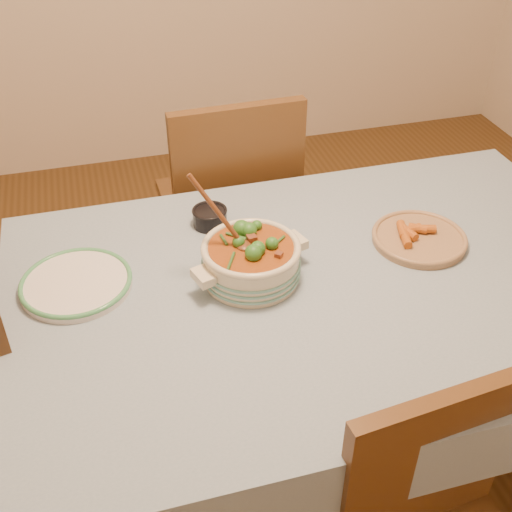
{
  "coord_description": "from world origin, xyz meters",
  "views": [
    {
      "loc": [
        -0.53,
        -1.21,
        1.83
      ],
      "look_at": [
        -0.18,
        0.04,
        0.84
      ],
      "focal_mm": 45.0,
      "sensor_mm": 36.0,
      "label": 1
    }
  ],
  "objects_px": {
    "condiment_bowl": "(210,216)",
    "fried_plate": "(419,237)",
    "stew_casserole": "(251,258)",
    "chair_far": "(231,201)",
    "white_plate": "(76,283)",
    "dining_table": "(325,307)"
  },
  "relations": [
    {
      "from": "fried_plate",
      "to": "chair_far",
      "type": "height_order",
      "value": "chair_far"
    },
    {
      "from": "dining_table",
      "to": "stew_casserole",
      "type": "height_order",
      "value": "stew_casserole"
    },
    {
      "from": "condiment_bowl",
      "to": "fried_plate",
      "type": "relative_size",
      "value": 0.33
    },
    {
      "from": "white_plate",
      "to": "condiment_bowl",
      "type": "height_order",
      "value": "condiment_bowl"
    },
    {
      "from": "white_plate",
      "to": "fried_plate",
      "type": "distance_m",
      "value": 0.95
    },
    {
      "from": "chair_far",
      "to": "dining_table",
      "type": "bearing_deg",
      "value": 94.32
    },
    {
      "from": "white_plate",
      "to": "stew_casserole",
      "type": "bearing_deg",
      "value": -10.49
    },
    {
      "from": "dining_table",
      "to": "condiment_bowl",
      "type": "bearing_deg",
      "value": 125.49
    },
    {
      "from": "white_plate",
      "to": "condiment_bowl",
      "type": "relative_size",
      "value": 2.71
    },
    {
      "from": "condiment_bowl",
      "to": "chair_far",
      "type": "xyz_separation_m",
      "value": [
        0.16,
        0.42,
        -0.23
      ]
    },
    {
      "from": "stew_casserole",
      "to": "chair_far",
      "type": "relative_size",
      "value": 0.33
    },
    {
      "from": "dining_table",
      "to": "fried_plate",
      "type": "bearing_deg",
      "value": 16.87
    },
    {
      "from": "fried_plate",
      "to": "white_plate",
      "type": "bearing_deg",
      "value": 176.66
    },
    {
      "from": "dining_table",
      "to": "chair_far",
      "type": "height_order",
      "value": "chair_far"
    },
    {
      "from": "fried_plate",
      "to": "condiment_bowl",
      "type": "bearing_deg",
      "value": 156.19
    },
    {
      "from": "stew_casserole",
      "to": "fried_plate",
      "type": "distance_m",
      "value": 0.51
    },
    {
      "from": "stew_casserole",
      "to": "chair_far",
      "type": "xyz_separation_m",
      "value": [
        0.11,
        0.69,
        -0.26
      ]
    },
    {
      "from": "stew_casserole",
      "to": "chair_far",
      "type": "bearing_deg",
      "value": 81.09
    },
    {
      "from": "stew_casserole",
      "to": "chair_far",
      "type": "distance_m",
      "value": 0.75
    },
    {
      "from": "dining_table",
      "to": "white_plate",
      "type": "height_order",
      "value": "white_plate"
    },
    {
      "from": "white_plate",
      "to": "chair_far",
      "type": "relative_size",
      "value": 0.3
    },
    {
      "from": "white_plate",
      "to": "condiment_bowl",
      "type": "bearing_deg",
      "value": 25.55
    }
  ]
}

